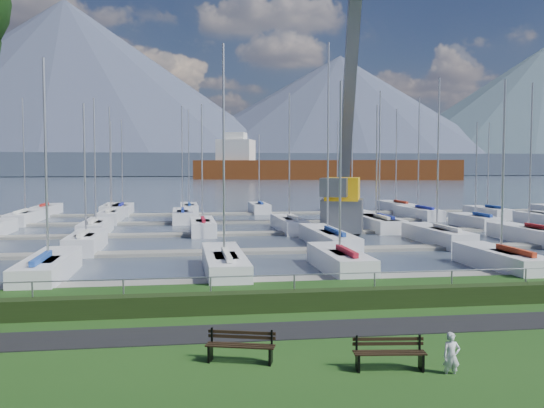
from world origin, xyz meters
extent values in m
cube|color=black|center=(0.00, -3.00, 0.01)|extent=(160.00, 2.00, 0.04)
cube|color=#3D495A|center=(0.00, 260.00, -0.40)|extent=(800.00, 540.00, 0.20)
cube|color=black|center=(0.00, -0.40, 0.35)|extent=(80.00, 0.70, 0.70)
cylinder|color=gray|center=(0.00, 0.00, 1.20)|extent=(80.00, 0.04, 0.04)
cube|color=#3D4759|center=(0.00, 330.00, 6.00)|extent=(900.00, 80.00, 12.00)
cone|color=#41485F|center=(-80.00, 400.00, 57.50)|extent=(340.00, 340.00, 115.00)
cone|color=#41495F|center=(110.00, 410.00, 42.50)|extent=(300.00, 300.00, 85.00)
cube|color=slate|center=(0.00, 6.00, -0.22)|extent=(90.00, 1.60, 0.25)
cube|color=slate|center=(0.00, 16.00, -0.22)|extent=(90.00, 1.60, 0.25)
cube|color=slate|center=(0.00, 26.00, -0.22)|extent=(90.00, 1.60, 0.25)
cube|color=gray|center=(0.00, 36.00, -0.22)|extent=(90.00, 1.60, 0.25)
cube|color=slate|center=(0.00, 46.00, -0.22)|extent=(90.00, 1.60, 0.25)
cube|color=black|center=(-4.28, -5.55, 0.23)|extent=(0.18, 0.40, 0.45)
cube|color=black|center=(-4.23, -5.38, 0.65)|extent=(0.06, 0.06, 0.40)
cube|color=black|center=(-2.75, -6.03, 0.23)|extent=(0.18, 0.40, 0.45)
cube|color=black|center=(-2.70, -5.85, 0.65)|extent=(0.06, 0.06, 0.40)
cube|color=black|center=(-3.56, -5.93, 0.45)|extent=(1.75, 0.63, 0.04)
cube|color=black|center=(-3.52, -5.79, 0.45)|extent=(1.75, 0.63, 0.04)
cube|color=black|center=(-3.47, -5.65, 0.45)|extent=(1.75, 0.63, 0.04)
cube|color=black|center=(-3.46, -5.60, 0.62)|extent=(1.73, 0.57, 0.08)
cube|color=black|center=(-3.46, -5.60, 0.74)|extent=(1.73, 0.57, 0.08)
cube|color=black|center=(-0.68, -6.85, 0.23)|extent=(0.11, 0.40, 0.45)
cube|color=black|center=(-0.66, -6.68, 0.65)|extent=(0.06, 0.06, 0.40)
cube|color=black|center=(0.90, -7.05, 0.23)|extent=(0.11, 0.40, 0.45)
cube|color=black|center=(0.93, -6.87, 0.65)|extent=(0.06, 0.06, 0.40)
cube|color=black|center=(0.09, -7.10, 0.45)|extent=(1.80, 0.32, 0.04)
cube|color=black|center=(0.11, -6.95, 0.45)|extent=(1.80, 0.32, 0.04)
cube|color=black|center=(0.13, -6.80, 0.45)|extent=(1.80, 0.32, 0.04)
cube|color=black|center=(0.13, -6.75, 0.62)|extent=(1.79, 0.26, 0.08)
cube|color=black|center=(0.13, -6.75, 0.74)|extent=(1.79, 0.26, 0.08)
imported|color=silver|center=(1.52, -7.43, 0.59)|extent=(0.45, 0.31, 1.19)
cube|color=slate|center=(7.69, 25.43, 1.20)|extent=(4.08, 4.08, 2.60)
cube|color=#ECA90D|center=(7.69, 25.43, 3.30)|extent=(3.58, 4.07, 1.80)
cube|color=#5C5F64|center=(9.49, 29.93, 12.30)|extent=(2.79, 11.23, 19.89)
cube|color=#585B5F|center=(6.49, 23.43, 3.50)|extent=(2.61, 2.74, 1.40)
cube|color=brown|center=(53.29, 219.43, 2.50)|extent=(106.78, 48.76, 10.00)
cube|color=silver|center=(17.79, 230.48, 10.00)|extent=(17.53, 17.53, 12.00)
cube|color=silver|center=(17.79, 230.48, 17.00)|extent=(10.02, 10.02, 4.00)
camera|label=1|loc=(-5.01, -21.18, 5.10)|focal=40.00mm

